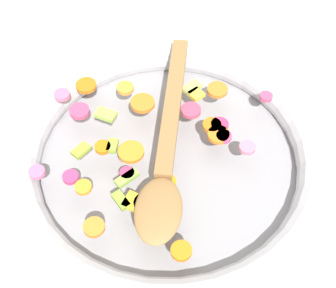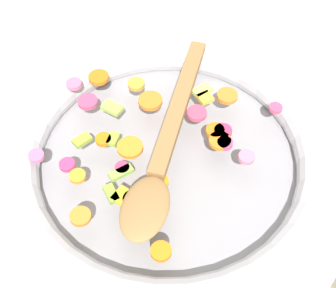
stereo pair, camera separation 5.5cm
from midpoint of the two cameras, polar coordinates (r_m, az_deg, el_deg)
The scene contains 4 objects.
ground_plane at distance 0.66m, azimuth -2.41°, elevation -2.78°, with size 4.00×4.00×0.00m, color silver.
skillet at distance 0.64m, azimuth -2.48°, elevation -1.67°, with size 0.45×0.45×0.05m.
chopped_vegetables at distance 0.62m, azimuth -5.03°, elevation 0.55°, with size 0.29×0.32×0.01m.
wooden_spoon at distance 0.59m, azimuth -2.86°, elevation -0.89°, with size 0.17×0.32×0.01m.
Camera 1 is at (-0.18, 0.32, 0.54)m, focal length 50.00 mm.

